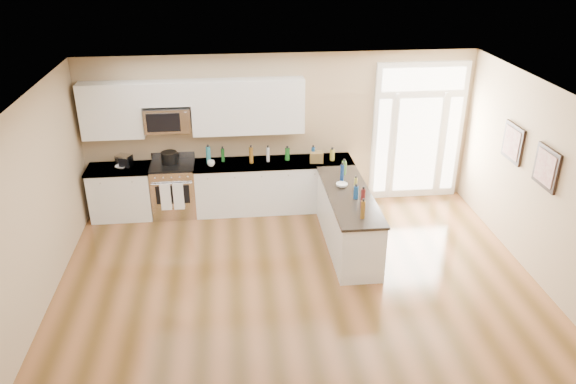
{
  "coord_description": "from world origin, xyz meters",
  "views": [
    {
      "loc": [
        -0.88,
        -5.58,
        4.74
      ],
      "look_at": [
        -0.07,
        2.0,
        1.13
      ],
      "focal_mm": 35.0,
      "sensor_mm": 36.0,
      "label": 1
    }
  ],
  "objects_px": {
    "kitchen_range": "(174,189)",
    "toaster_oven": "(124,161)",
    "stockpot": "(169,157)",
    "peninsula_cabinet": "(348,222)"
  },
  "relations": [
    {
      "from": "peninsula_cabinet",
      "to": "stockpot",
      "type": "xyz_separation_m",
      "value": [
        -2.91,
        1.55,
        0.62
      ]
    },
    {
      "from": "kitchen_range",
      "to": "toaster_oven",
      "type": "relative_size",
      "value": 4.36
    },
    {
      "from": "kitchen_range",
      "to": "toaster_oven",
      "type": "distance_m",
      "value": 1.0
    },
    {
      "from": "peninsula_cabinet",
      "to": "toaster_oven",
      "type": "relative_size",
      "value": 9.37
    },
    {
      "from": "kitchen_range",
      "to": "stockpot",
      "type": "bearing_deg",
      "value": 114.75
    },
    {
      "from": "stockpot",
      "to": "toaster_oven",
      "type": "xyz_separation_m",
      "value": [
        -0.77,
        -0.06,
        -0.01
      ]
    },
    {
      "from": "stockpot",
      "to": "toaster_oven",
      "type": "height_order",
      "value": "stockpot"
    },
    {
      "from": "kitchen_range",
      "to": "stockpot",
      "type": "xyz_separation_m",
      "value": [
        -0.05,
        0.1,
        0.58
      ]
    },
    {
      "from": "kitchen_range",
      "to": "stockpot",
      "type": "relative_size",
      "value": 3.79
    },
    {
      "from": "kitchen_range",
      "to": "toaster_oven",
      "type": "xyz_separation_m",
      "value": [
        -0.82,
        0.04,
        0.57
      ]
    }
  ]
}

